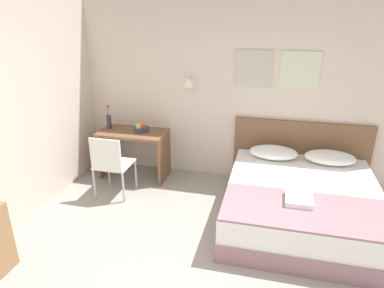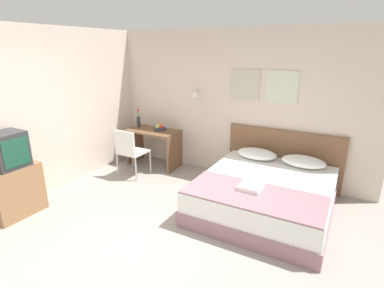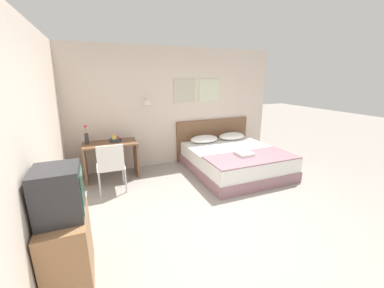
# 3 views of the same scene
# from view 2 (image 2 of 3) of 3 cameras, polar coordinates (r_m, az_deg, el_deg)

# --- Properties ---
(ground_plane) EXTENTS (24.00, 24.00, 0.00)m
(ground_plane) POSITION_cam_2_polar(r_m,az_deg,el_deg) (3.88, -10.98, -19.01)
(ground_plane) COLOR gray
(wall_back) EXTENTS (5.24, 0.31, 2.65)m
(wall_back) POSITION_cam_2_polar(r_m,az_deg,el_deg) (5.57, 6.65, 7.60)
(wall_back) COLOR beige
(wall_back) RESTS_ON ground_plane
(bed) EXTENTS (1.82, 2.02, 0.50)m
(bed) POSITION_cam_2_polar(r_m,az_deg,el_deg) (4.58, 13.69, -9.42)
(bed) COLOR gray
(bed) RESTS_ON ground_plane
(headboard) EXTENTS (1.94, 0.06, 0.99)m
(headboard) POSITION_cam_2_polar(r_m,az_deg,el_deg) (5.42, 16.89, -2.53)
(headboard) COLOR brown
(headboard) RESTS_ON ground_plane
(pillow_left) EXTENTS (0.68, 0.40, 0.17)m
(pillow_left) POSITION_cam_2_polar(r_m,az_deg,el_deg) (5.21, 12.24, -1.84)
(pillow_left) COLOR white
(pillow_left) RESTS_ON bed
(pillow_right) EXTENTS (0.68, 0.40, 0.17)m
(pillow_right) POSITION_cam_2_polar(r_m,az_deg,el_deg) (5.07, 20.44, -3.16)
(pillow_right) COLOR white
(pillow_right) RESTS_ON bed
(throw_blanket) EXTENTS (1.77, 0.81, 0.02)m
(throw_blanket) POSITION_cam_2_polar(r_m,az_deg,el_deg) (3.95, 11.61, -9.49)
(throw_blanket) COLOR gray
(throw_blanket) RESTS_ON bed
(folded_towel_near_foot) EXTENTS (0.29, 0.32, 0.06)m
(folded_towel_near_foot) POSITION_cam_2_polar(r_m,az_deg,el_deg) (4.08, 11.19, -7.92)
(folded_towel_near_foot) COLOR white
(folded_towel_near_foot) RESTS_ON throw_blanket
(desk) EXTENTS (1.03, 0.57, 0.75)m
(desk) POSITION_cam_2_polar(r_m,az_deg,el_deg) (6.10, -7.28, 0.49)
(desk) COLOR brown
(desk) RESTS_ON ground_plane
(desk_chair) EXTENTS (0.48, 0.48, 0.91)m
(desk_chair) POSITION_cam_2_polar(r_m,az_deg,el_deg) (5.61, -11.85, -0.99)
(desk_chair) COLOR white
(desk_chair) RESTS_ON ground_plane
(fruit_bowl) EXTENTS (0.24, 0.24, 0.13)m
(fruit_bowl) POSITION_cam_2_polar(r_m,az_deg,el_deg) (6.00, -6.19, 3.08)
(fruit_bowl) COLOR #333842
(fruit_bowl) RESTS_ON desk
(flower_vase) EXTENTS (0.07, 0.07, 0.38)m
(flower_vase) POSITION_cam_2_polar(r_m,az_deg,el_deg) (6.29, -10.16, 4.45)
(flower_vase) COLOR #333338
(flower_vase) RESTS_ON desk
(tv_stand) EXTENTS (0.41, 0.68, 0.73)m
(tv_stand) POSITION_cam_2_polar(r_m,az_deg,el_deg) (5.00, -30.66, -7.68)
(tv_stand) COLOR #8E6642
(tv_stand) RESTS_ON ground_plane
(television) EXTENTS (0.40, 0.44, 0.50)m
(television) POSITION_cam_2_polar(r_m,az_deg,el_deg) (4.79, -31.78, -1.00)
(television) COLOR #2D2D30
(television) RESTS_ON tv_stand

